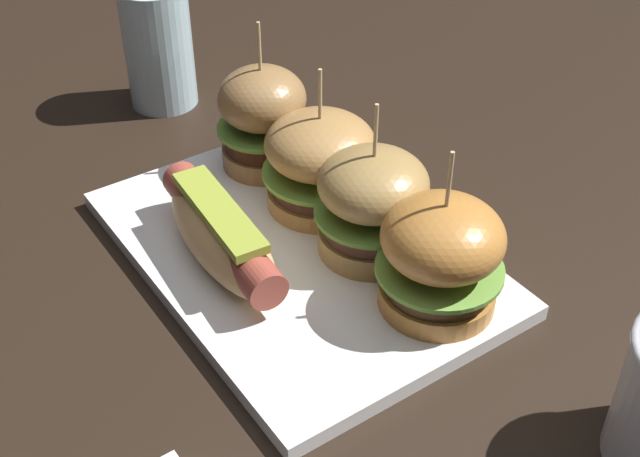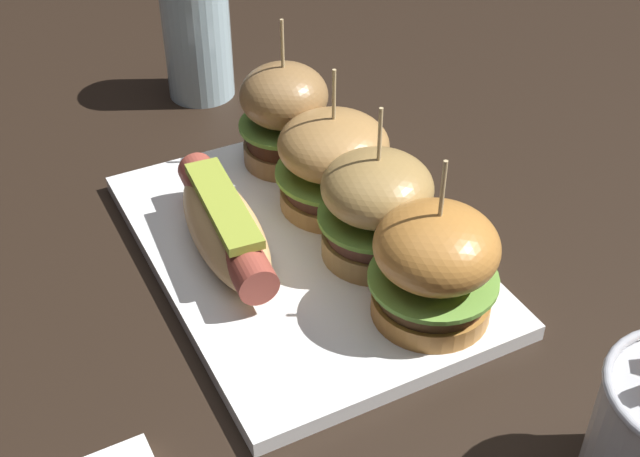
% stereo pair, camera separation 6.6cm
% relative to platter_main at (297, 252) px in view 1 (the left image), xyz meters
% --- Properties ---
extents(ground_plane, '(3.00, 3.00, 0.00)m').
position_rel_platter_main_xyz_m(ground_plane, '(0.00, 0.00, -0.01)').
color(ground_plane, black).
extents(platter_main, '(0.34, 0.24, 0.01)m').
position_rel_platter_main_xyz_m(platter_main, '(0.00, 0.00, 0.00)').
color(platter_main, white).
rests_on(platter_main, ground).
extents(hot_dog, '(0.18, 0.07, 0.05)m').
position_rel_platter_main_xyz_m(hot_dog, '(-0.02, -0.06, 0.03)').
color(hot_dog, tan).
rests_on(hot_dog, platter_main).
extents(slider_far_left, '(0.09, 0.09, 0.14)m').
position_rel_platter_main_xyz_m(slider_far_left, '(-0.12, 0.04, 0.06)').
color(slider_far_left, olive).
rests_on(slider_far_left, platter_main).
extents(slider_center_left, '(0.10, 0.10, 0.13)m').
position_rel_platter_main_xyz_m(slider_center_left, '(-0.04, 0.05, 0.05)').
color(slider_center_left, '#A57843').
rests_on(slider_center_left, platter_main).
extents(slider_center_right, '(0.09, 0.09, 0.14)m').
position_rel_platter_main_xyz_m(slider_center_right, '(0.04, 0.05, 0.05)').
color(slider_center_right, '#9C7A44').
rests_on(slider_center_right, platter_main).
extents(slider_far_right, '(0.10, 0.10, 0.14)m').
position_rel_platter_main_xyz_m(slider_far_right, '(0.12, 0.05, 0.05)').
color(slider_far_right, '#B67634').
rests_on(slider_far_right, platter_main).
extents(water_glass, '(0.07, 0.07, 0.13)m').
position_rel_platter_main_xyz_m(water_glass, '(-0.31, 0.03, 0.06)').
color(water_glass, silver).
rests_on(water_glass, ground).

